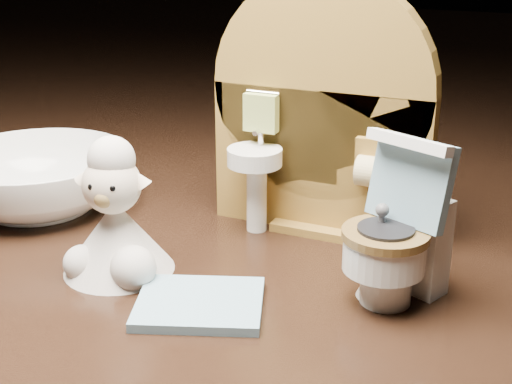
% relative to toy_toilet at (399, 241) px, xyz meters
% --- Properties ---
extents(backdrop_panel, '(0.13, 0.05, 0.15)m').
position_rel_toy_toilet_xyz_m(backdrop_panel, '(-0.06, 0.06, 0.04)').
color(backdrop_panel, olive).
rests_on(backdrop_panel, ground).
extents(toy_toilet, '(0.05, 0.06, 0.08)m').
position_rel_toy_toilet_xyz_m(toy_toilet, '(0.00, 0.00, 0.00)').
color(toy_toilet, white).
rests_on(toy_toilet, ground).
extents(bath_mat, '(0.07, 0.07, 0.00)m').
position_rel_toy_toilet_xyz_m(bath_mat, '(-0.08, -0.05, -0.03)').
color(bath_mat, '#7AA4BA').
rests_on(bath_mat, ground).
extents(toilet_brush, '(0.02, 0.02, 0.05)m').
position_rel_toy_toilet_xyz_m(toilet_brush, '(-0.01, -0.00, -0.02)').
color(toilet_brush, white).
rests_on(toilet_brush, ground).
extents(plush_lamb, '(0.06, 0.06, 0.08)m').
position_rel_toy_toilet_xyz_m(plush_lamb, '(-0.14, -0.03, -0.00)').
color(plush_lamb, silver).
rests_on(plush_lamb, ground).
extents(ceramic_bowl, '(0.12, 0.12, 0.04)m').
position_rel_toy_toilet_xyz_m(ceramic_bowl, '(-0.24, 0.02, -0.01)').
color(ceramic_bowl, white).
rests_on(ceramic_bowl, ground).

